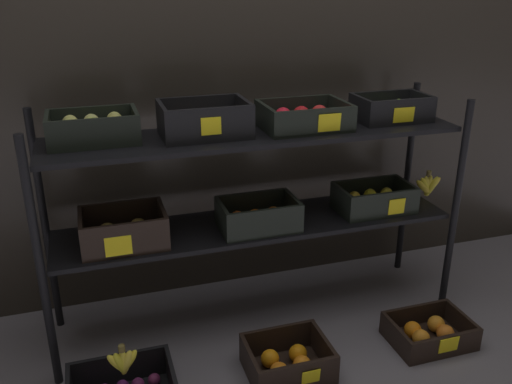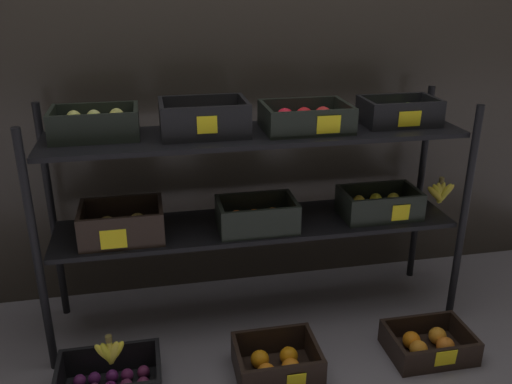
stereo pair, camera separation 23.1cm
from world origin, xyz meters
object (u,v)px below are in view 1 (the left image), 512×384
crate_ground_center_orange (429,333)px  crate_ground_orange (288,362)px  banana_bunch_loose (123,362)px  display_rack (254,173)px

crate_ground_center_orange → crate_ground_orange: bearing=-179.7°
crate_ground_center_orange → banana_bunch_loose: size_ratio=2.65×
crate_ground_orange → banana_bunch_loose: bearing=179.0°
crate_ground_orange → crate_ground_center_orange: bearing=0.3°
display_rack → banana_bunch_loose: size_ratio=14.59×
crate_ground_orange → banana_bunch_loose: 0.64m
crate_ground_orange → crate_ground_center_orange: crate_ground_orange is taller
crate_ground_orange → banana_bunch_loose: banana_bunch_loose is taller
crate_ground_orange → banana_bunch_loose: (-0.62, 0.01, 0.14)m
display_rack → crate_ground_orange: size_ratio=5.76×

